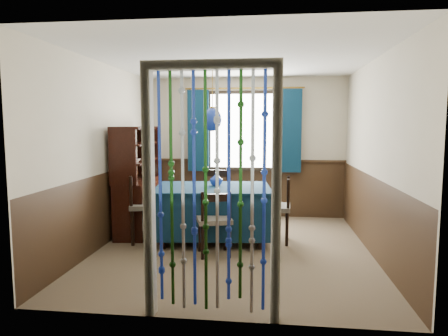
# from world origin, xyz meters

# --- Properties ---
(floor) EXTENTS (4.00, 4.00, 0.00)m
(floor) POSITION_xyz_m (0.00, 0.00, 0.00)
(floor) COLOR brown
(floor) RESTS_ON ground
(ceiling) EXTENTS (4.00, 4.00, 0.00)m
(ceiling) POSITION_xyz_m (0.00, 0.00, 2.50)
(ceiling) COLOR silver
(ceiling) RESTS_ON ground
(wall_back) EXTENTS (3.60, 0.00, 3.60)m
(wall_back) POSITION_xyz_m (0.00, 2.00, 1.25)
(wall_back) COLOR beige
(wall_back) RESTS_ON ground
(wall_front) EXTENTS (3.60, 0.00, 3.60)m
(wall_front) POSITION_xyz_m (0.00, -2.00, 1.25)
(wall_front) COLOR beige
(wall_front) RESTS_ON ground
(wall_left) EXTENTS (0.00, 4.00, 4.00)m
(wall_left) POSITION_xyz_m (-1.80, 0.00, 1.25)
(wall_left) COLOR beige
(wall_left) RESTS_ON ground
(wall_right) EXTENTS (0.00, 4.00, 4.00)m
(wall_right) POSITION_xyz_m (1.80, 0.00, 1.25)
(wall_right) COLOR beige
(wall_right) RESTS_ON ground
(wainscot_back) EXTENTS (3.60, 0.00, 3.60)m
(wainscot_back) POSITION_xyz_m (0.00, 1.99, 0.50)
(wainscot_back) COLOR #352314
(wainscot_back) RESTS_ON ground
(wainscot_front) EXTENTS (3.60, 0.00, 3.60)m
(wainscot_front) POSITION_xyz_m (0.00, -1.99, 0.50)
(wainscot_front) COLOR #352314
(wainscot_front) RESTS_ON ground
(wainscot_left) EXTENTS (0.00, 4.00, 4.00)m
(wainscot_left) POSITION_xyz_m (-1.79, 0.00, 0.50)
(wainscot_left) COLOR #352314
(wainscot_left) RESTS_ON ground
(wainscot_right) EXTENTS (0.00, 4.00, 4.00)m
(wainscot_right) POSITION_xyz_m (1.79, 0.00, 0.50)
(wainscot_right) COLOR #352314
(wainscot_right) RESTS_ON ground
(window) EXTENTS (1.32, 0.12, 1.42)m
(window) POSITION_xyz_m (0.00, 1.95, 1.55)
(window) COLOR black
(window) RESTS_ON wall_back
(doorway) EXTENTS (1.16, 0.12, 2.18)m
(doorway) POSITION_xyz_m (0.00, -1.94, 1.05)
(doorway) COLOR silver
(doorway) RESTS_ON ground
(dining_table) EXTENTS (1.73, 1.29, 0.78)m
(dining_table) POSITION_xyz_m (-0.33, 0.35, 0.45)
(dining_table) COLOR #0B263D
(dining_table) RESTS_ON floor
(chair_near) EXTENTS (0.52, 0.50, 0.85)m
(chair_near) POSITION_xyz_m (-0.21, -0.31, 0.45)
(chair_near) COLOR black
(chair_near) RESTS_ON floor
(chair_far) EXTENTS (0.55, 0.53, 0.96)m
(chair_far) POSITION_xyz_m (-0.43, 1.03, 0.51)
(chair_far) COLOR black
(chair_far) RESTS_ON floor
(chair_left) EXTENTS (0.56, 0.58, 0.97)m
(chair_left) POSITION_xyz_m (-1.29, 0.20, 0.51)
(chair_left) COLOR black
(chair_left) RESTS_ON floor
(chair_right) EXTENTS (0.45, 0.47, 0.92)m
(chair_right) POSITION_xyz_m (0.58, 0.40, 0.49)
(chair_right) COLOR black
(chair_right) RESTS_ON floor
(sideboard) EXTENTS (0.53, 1.28, 1.63)m
(sideboard) POSITION_xyz_m (-1.56, 0.69, 0.57)
(sideboard) COLOR black
(sideboard) RESTS_ON floor
(pendant_lamp) EXTENTS (0.26, 0.26, 0.93)m
(pendant_lamp) POSITION_xyz_m (-0.33, 0.35, 1.73)
(pendant_lamp) COLOR olive
(pendant_lamp) RESTS_ON ceiling
(vase_table) EXTENTS (0.21, 0.21, 0.18)m
(vase_table) POSITION_xyz_m (-0.30, 0.47, 0.87)
(vase_table) COLOR navy
(vase_table) RESTS_ON dining_table
(bowl_shelf) EXTENTS (0.27, 0.27, 0.05)m
(bowl_shelf) POSITION_xyz_m (-1.50, 0.38, 1.14)
(bowl_shelf) COLOR beige
(bowl_shelf) RESTS_ON sideboard
(vase_sideboard) EXTENTS (0.25, 0.25, 0.20)m
(vase_sideboard) POSITION_xyz_m (-1.50, 1.01, 0.92)
(vase_sideboard) COLOR beige
(vase_sideboard) RESTS_ON sideboard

